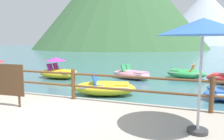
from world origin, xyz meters
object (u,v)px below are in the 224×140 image
object	(u,v)px
sign_board	(6,80)
pedal_boat_5	(58,71)
beach_umbrella	(203,28)
pedal_boat_4	(105,88)
pedal_boat_6	(186,73)
pedal_boat_0	(131,74)

from	to	relation	value
sign_board	pedal_boat_5	xyz separation A→B (m)	(-2.69, 6.51, -0.71)
beach_umbrella	pedal_boat_5	world-z (taller)	beach_umbrella
pedal_boat_4	pedal_boat_6	world-z (taller)	pedal_boat_4
pedal_boat_0	pedal_boat_5	bearing A→B (deg)	-163.27
pedal_boat_4	pedal_boat_5	xyz separation A→B (m)	(-4.23, 2.96, 0.11)
pedal_boat_4	beach_umbrella	bearing A→B (deg)	-46.87
beach_umbrella	pedal_boat_6	size ratio (longest dim) A/B	0.92
pedal_boat_0	pedal_boat_5	size ratio (longest dim) A/B	1.02
pedal_boat_4	pedal_boat_0	bearing A→B (deg)	89.96
pedal_boat_0	sign_board	bearing A→B (deg)	-101.25
beach_umbrella	pedal_boat_5	distance (m)	10.36
pedal_boat_5	pedal_boat_0	bearing A→B (deg)	16.73
beach_umbrella	pedal_boat_0	xyz separation A→B (m)	(-3.45, 7.92, -2.17)
beach_umbrella	pedal_boat_0	bearing A→B (deg)	113.54
pedal_boat_5	pedal_boat_6	distance (m)	7.75
sign_board	pedal_boat_4	distance (m)	3.96
pedal_boat_6	beach_umbrella	bearing A→B (deg)	-87.54
beach_umbrella	pedal_boat_6	bearing A→B (deg)	92.46
beach_umbrella	pedal_boat_5	bearing A→B (deg)	139.14
beach_umbrella	pedal_boat_0	world-z (taller)	beach_umbrella
beach_umbrella	pedal_boat_4	distance (m)	5.48
pedal_boat_5	pedal_boat_6	size ratio (longest dim) A/B	1.10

